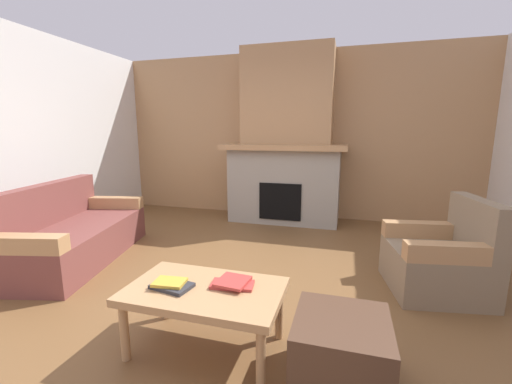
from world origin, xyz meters
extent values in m
plane|color=brown|center=(0.00, 0.00, 0.00)|extent=(9.00, 9.00, 0.00)
cube|color=tan|center=(0.00, 3.00, 1.35)|extent=(6.00, 0.12, 2.70)
cube|color=gray|center=(0.00, 2.59, 0.57)|extent=(1.70, 0.70, 1.15)
cube|color=black|center=(0.00, 2.26, 0.38)|extent=(0.64, 0.08, 0.56)
cube|color=tan|center=(0.00, 2.54, 1.19)|extent=(1.90, 0.82, 0.08)
cube|color=tan|center=(0.00, 2.69, 1.97)|extent=(1.40, 0.50, 1.47)
cube|color=brown|center=(-1.92, 0.32, 0.20)|extent=(1.24, 1.95, 0.40)
cube|color=brown|center=(-2.25, 0.24, 0.62)|extent=(0.58, 1.79, 0.45)
cube|color=tan|center=(-1.73, -0.48, 0.48)|extent=(0.85, 0.35, 0.15)
cube|color=tan|center=(-2.11, 1.12, 0.48)|extent=(0.85, 0.35, 0.15)
cube|color=#847056|center=(1.76, 0.62, 0.20)|extent=(0.87, 0.87, 0.40)
cube|color=#847056|center=(2.06, 0.67, 0.62)|extent=(0.26, 0.77, 0.45)
cube|color=tan|center=(1.71, 0.93, 0.48)|extent=(0.77, 0.26, 0.15)
cube|color=tan|center=(1.81, 0.32, 0.48)|extent=(0.77, 0.26, 0.15)
cube|color=tan|center=(0.11, -0.67, 0.41)|extent=(1.00, 0.60, 0.05)
cylinder|color=tan|center=(-0.33, -0.91, 0.19)|extent=(0.06, 0.06, 0.38)
cylinder|color=tan|center=(0.55, -0.91, 0.19)|extent=(0.06, 0.06, 0.38)
cylinder|color=tan|center=(-0.33, -0.43, 0.19)|extent=(0.06, 0.06, 0.38)
cylinder|color=tan|center=(0.55, -0.43, 0.19)|extent=(0.06, 0.06, 0.38)
cube|color=#4C3323|center=(0.97, -0.75, 0.20)|extent=(0.52, 0.52, 0.40)
cube|color=#2D2D33|center=(-0.09, -0.73, 0.44)|extent=(0.28, 0.20, 0.02)
cube|color=gold|center=(-0.10, -0.73, 0.46)|extent=(0.21, 0.16, 0.02)
cube|color=#B23833|center=(0.28, -0.60, 0.44)|extent=(0.29, 0.18, 0.02)
cube|color=#B23833|center=(0.28, -0.59, 0.46)|extent=(0.21, 0.22, 0.02)
camera|label=1|loc=(0.96, -2.42, 1.41)|focal=22.50mm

